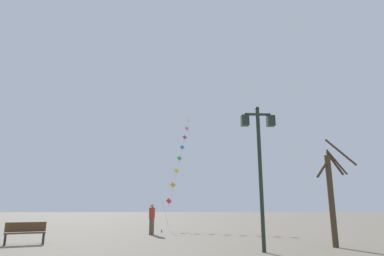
# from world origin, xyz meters

# --- Properties ---
(ground_plane) EXTENTS (160.00, 160.00, 0.00)m
(ground_plane) POSITION_xyz_m (0.00, 20.00, 0.00)
(ground_plane) COLOR #756B5B
(twin_lantern_lamp_post) EXTENTS (1.27, 0.28, 5.26)m
(twin_lantern_lamp_post) POSITION_xyz_m (2.87, 9.68, 3.61)
(twin_lantern_lamp_post) COLOR #1E2D23
(twin_lantern_lamp_post) RESTS_ON ground_plane
(kite_train) EXTENTS (2.55, 11.37, 10.35)m
(kite_train) POSITION_xyz_m (0.38, 24.87, 5.42)
(kite_train) COLOR brown
(kite_train) RESTS_ON ground_plane
(kite_flyer) EXTENTS (0.32, 0.63, 1.71)m
(kite_flyer) POSITION_xyz_m (-1.39, 17.34, 0.90)
(kite_flyer) COLOR brown
(kite_flyer) RESTS_ON ground_plane
(bare_tree) EXTENTS (1.64, 1.85, 4.28)m
(bare_tree) POSITION_xyz_m (6.09, 10.90, 2.09)
(bare_tree) COLOR #423323
(bare_tree) RESTS_ON ground_plane
(park_bench) EXTENTS (1.65, 1.02, 0.89)m
(park_bench) POSITION_xyz_m (-6.49, 12.90, 0.45)
(park_bench) COLOR brown
(park_bench) RESTS_ON ground_plane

